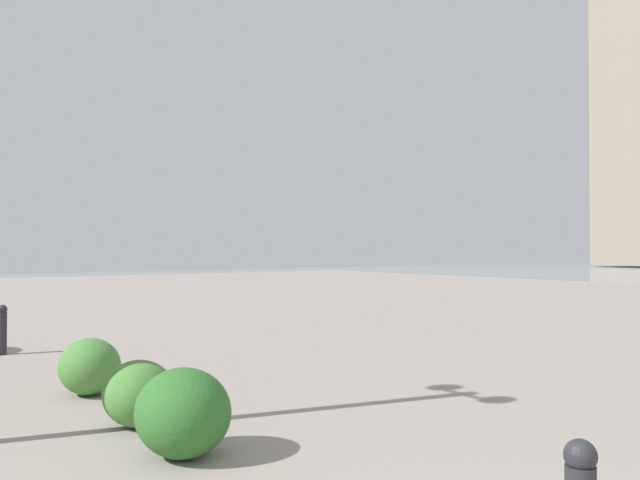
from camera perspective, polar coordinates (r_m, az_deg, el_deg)
name	(u,v)px	position (r m, az deg, el deg)	size (l,w,h in m)	color
bollard_mid	(2,329)	(10.17, -26.49, -7.09)	(0.13, 0.13, 0.71)	#232328
shrub_low	(90,366)	(7.08, -19.87, -10.57)	(0.68, 0.61, 0.58)	#477F38
shrub_round	(183,413)	(4.85, -12.13, -14.83)	(0.75, 0.68, 0.64)	#2D6628
shrub_wide	(139,393)	(5.74, -15.88, -13.03)	(0.66, 0.59, 0.56)	#477F38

